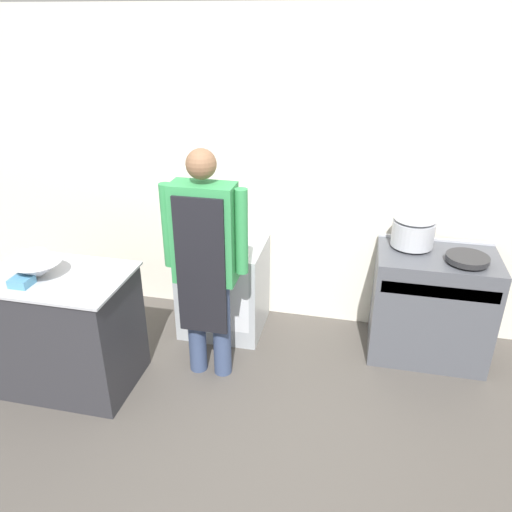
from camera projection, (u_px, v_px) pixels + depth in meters
name	position (u px, v px, depth m)	size (l,w,h in m)	color
ground_plane	(218.00, 462.00, 3.22)	(14.00, 14.00, 0.00)	#4C4742
wall_back	(275.00, 176.00, 4.29)	(8.00, 0.05, 2.70)	silver
prep_counter	(66.00, 330.00, 3.74)	(1.03, 0.70, 0.93)	#2D2D33
stove	(430.00, 305.00, 4.08)	(0.93, 0.60, 0.94)	#4C4F56
fridge_unit	(224.00, 287.00, 4.46)	(0.71, 0.63, 0.83)	#A8ADB2
person_cook	(205.00, 255.00, 3.60)	(0.63, 0.24, 1.81)	#38476B
mixing_bowl	(38.00, 269.00, 3.49)	(0.35, 0.35, 0.12)	#B2B5BC
small_bowl	(33.00, 259.00, 3.69)	(0.23, 0.23, 0.09)	#B2B5BC
plastic_tub	(22.00, 282.00, 3.40)	(0.13, 0.13, 0.06)	teal
stock_pot	(413.00, 230.00, 3.95)	(0.33, 0.33, 0.25)	#B2B5BC
saute_pan	(468.00, 258.00, 3.74)	(0.32, 0.32, 0.04)	#262628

